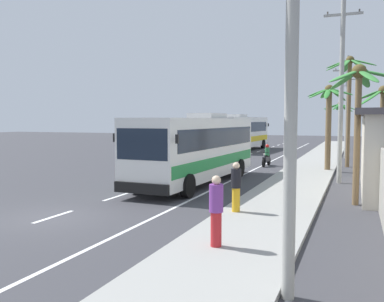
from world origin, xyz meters
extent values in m
plane|color=#3A3A3F|center=(0.00, 0.00, 0.00)|extent=(160.00, 160.00, 0.00)
cube|color=#999993|center=(6.80, 10.00, 0.07)|extent=(3.20, 90.00, 0.14)
cube|color=white|center=(0.00, 0.08, 0.00)|extent=(0.16, 2.00, 0.01)
cube|color=white|center=(0.00, 4.10, 0.00)|extent=(0.16, 2.00, 0.01)
cube|color=white|center=(0.00, 8.12, 0.00)|extent=(0.16, 2.00, 0.01)
cube|color=white|center=(0.00, 12.13, 0.00)|extent=(0.16, 2.00, 0.01)
cube|color=white|center=(0.00, 16.15, 0.00)|extent=(0.16, 2.00, 0.01)
cube|color=white|center=(0.00, 20.17, 0.00)|extent=(0.16, 2.00, 0.01)
cube|color=white|center=(0.00, 24.18, 0.00)|extent=(0.16, 2.00, 0.01)
cube|color=white|center=(0.00, 28.20, 0.00)|extent=(0.16, 2.00, 0.01)
cube|color=white|center=(0.00, 32.22, 0.00)|extent=(0.16, 2.00, 0.01)
cube|color=white|center=(0.00, 36.23, 0.00)|extent=(0.16, 2.00, 0.01)
cube|color=white|center=(0.00, 40.25, 0.00)|extent=(0.16, 2.00, 0.01)
cube|color=white|center=(0.00, 44.27, 0.00)|extent=(0.16, 2.00, 0.01)
cube|color=white|center=(0.00, 48.28, 0.00)|extent=(0.16, 2.00, 0.01)
cube|color=white|center=(3.28, 15.00, 0.00)|extent=(0.14, 70.00, 0.01)
cube|color=#9E998E|center=(10.60, 14.00, 1.17)|extent=(0.24, 60.00, 2.35)
cube|color=silver|center=(1.89, 9.04, 1.91)|extent=(3.01, 11.42, 3.04)
cube|color=#192333|center=(1.90, 9.24, 2.44)|extent=(3.01, 10.52, 0.97)
cube|color=#192333|center=(1.66, 3.43, 2.37)|extent=(2.35, 0.19, 1.28)
cube|color=#1E843D|center=(1.89, 9.04, 1.23)|extent=(3.04, 11.20, 0.55)
cube|color=black|center=(1.66, 3.34, 0.59)|extent=(2.51, 0.26, 0.44)
cube|color=#B7B7B7|center=(1.95, 10.46, 3.57)|extent=(1.51, 2.55, 0.28)
cube|color=black|center=(3.13, 3.58, 2.59)|extent=(0.12, 0.08, 0.36)
cube|color=black|center=(0.21, 3.69, 2.59)|extent=(0.12, 0.08, 0.36)
cylinder|color=black|center=(2.98, 5.03, 0.52)|extent=(0.36, 1.05, 1.04)
cylinder|color=black|center=(0.48, 5.13, 0.52)|extent=(0.36, 1.05, 1.04)
cylinder|color=black|center=(3.28, 12.39, 0.52)|extent=(0.36, 1.05, 1.04)
cylinder|color=black|center=(0.77, 12.49, 0.52)|extent=(0.36, 1.05, 1.04)
cube|color=white|center=(-2.08, 32.92, 2.02)|extent=(3.31, 12.11, 3.25)
cube|color=#192333|center=(-2.10, 32.72, 2.58)|extent=(3.28, 11.16, 1.04)
cube|color=#192333|center=(-1.70, 38.86, 2.50)|extent=(2.35, 0.25, 1.37)
cube|color=yellow|center=(-2.08, 32.92, 1.28)|extent=(3.33, 11.87, 0.59)
cube|color=black|center=(-1.70, 38.95, 0.59)|extent=(2.50, 0.32, 0.44)
cube|color=#B7B7B7|center=(-2.18, 31.43, 3.78)|extent=(1.57, 2.72, 0.28)
cube|color=black|center=(-3.17, 38.74, 2.75)|extent=(0.12, 0.09, 0.36)
cube|color=black|center=(-0.27, 38.56, 2.75)|extent=(0.12, 0.09, 0.36)
cylinder|color=black|center=(-3.06, 37.19, 0.52)|extent=(0.39, 1.06, 1.04)
cylinder|color=black|center=(-0.57, 37.03, 0.52)|extent=(0.39, 1.06, 1.04)
cylinder|color=black|center=(-3.56, 29.42, 0.52)|extent=(0.39, 1.06, 1.04)
cylinder|color=black|center=(-1.07, 29.26, 0.52)|extent=(0.39, 1.06, 1.04)
cylinder|color=black|center=(3.58, 17.78, 0.30)|extent=(0.14, 0.61, 0.60)
cylinder|color=black|center=(3.67, 19.14, 0.30)|extent=(0.16, 0.61, 0.60)
cube|color=black|center=(3.62, 18.41, 0.52)|extent=(0.32, 1.11, 0.36)
cube|color=black|center=(3.64, 18.71, 0.72)|extent=(0.28, 0.62, 0.12)
cylinder|color=gray|center=(3.59, 17.90, 0.60)|extent=(0.08, 0.32, 0.67)
cylinder|color=black|center=(3.59, 18.00, 1.04)|extent=(0.56, 0.08, 0.04)
sphere|color=#EAEACC|center=(3.59, 17.88, 0.90)|extent=(0.14, 0.14, 0.14)
cylinder|color=#2D7A47|center=(3.64, 18.66, 1.02)|extent=(0.32, 0.32, 0.60)
sphere|color=red|center=(3.64, 18.66, 1.45)|extent=(0.26, 0.26, 0.26)
cylinder|color=red|center=(6.42, -1.46, 0.58)|extent=(0.28, 0.28, 0.88)
cylinder|color=#75388E|center=(6.42, -1.46, 1.37)|extent=(0.36, 0.36, 0.70)
sphere|color=beige|center=(6.42, -1.46, 1.83)|extent=(0.24, 0.24, 0.24)
cylinder|color=gold|center=(5.80, 2.60, 0.56)|extent=(0.28, 0.28, 0.84)
cylinder|color=black|center=(5.80, 2.60, 1.31)|extent=(0.36, 0.36, 0.66)
sphere|color=beige|center=(5.80, 2.60, 1.75)|extent=(0.25, 0.25, 0.25)
cylinder|color=#9E9E99|center=(8.55, -3.59, 4.15)|extent=(0.24, 0.24, 8.31)
cylinder|color=#9E9E99|center=(8.85, 11.84, 5.22)|extent=(0.24, 0.24, 10.43)
cube|color=#9E9E99|center=(8.85, 11.84, 8.75)|extent=(1.93, 0.12, 0.12)
cylinder|color=#4C4742|center=(8.08, 11.84, 8.87)|extent=(0.08, 0.08, 0.16)
cylinder|color=#4C4742|center=(9.62, 11.84, 8.87)|extent=(0.08, 0.08, 0.16)
cylinder|color=#9E9E99|center=(8.77, 27.26, 4.43)|extent=(0.24, 0.24, 8.85)
cube|color=#9E9E99|center=(8.77, 27.26, 7.61)|extent=(2.41, 0.12, 0.12)
cylinder|color=#4C4742|center=(7.81, 27.26, 7.73)|extent=(0.08, 0.08, 0.16)
cylinder|color=#4C4742|center=(9.74, 27.26, 7.73)|extent=(0.08, 0.08, 0.16)
cylinder|color=#9E9E99|center=(8.49, 42.68, 4.90)|extent=(0.24, 0.24, 9.80)
cube|color=#9E9E99|center=(8.49, 42.68, 8.21)|extent=(2.51, 0.12, 0.12)
cylinder|color=#4C4742|center=(7.49, 42.68, 8.33)|extent=(0.08, 0.08, 0.16)
cylinder|color=#4C4742|center=(9.49, 42.68, 8.33)|extent=(0.08, 0.08, 0.16)
cylinder|color=#9E9E99|center=(7.51, 42.68, 7.46)|extent=(1.96, 0.09, 0.09)
cube|color=#4C4C51|center=(6.53, 42.68, 7.40)|extent=(0.44, 0.24, 0.14)
cylinder|color=brown|center=(7.95, 16.70, 2.62)|extent=(0.36, 0.36, 5.25)
ellipsoid|color=#337F33|center=(8.66, 16.66, 5.12)|extent=(1.49, 0.46, 0.58)
ellipsoid|color=#337F33|center=(8.43, 17.13, 4.96)|extent=(1.25, 1.17, 0.88)
ellipsoid|color=#337F33|center=(7.66, 17.34, 5.07)|extent=(0.92, 1.46, 0.67)
ellipsoid|color=#337F33|center=(7.26, 16.90, 5.11)|extent=(1.51, 0.74, 0.59)
ellipsoid|color=#337F33|center=(7.35, 16.38, 5.03)|extent=(1.41, 0.99, 0.74)
ellipsoid|color=#337F33|center=(7.89, 16.05, 4.99)|extent=(0.49, 1.41, 0.82)
ellipsoid|color=#337F33|center=(8.30, 16.09, 5.10)|extent=(1.03, 1.45, 0.60)
sphere|color=brown|center=(7.95, 16.70, 5.30)|extent=(0.56, 0.56, 0.56)
cylinder|color=brown|center=(11.08, 16.69, 2.55)|extent=(0.30, 0.30, 5.10)
ellipsoid|color=#337F33|center=(10.40, 17.34, 4.94)|extent=(1.64, 1.59, 0.64)
ellipsoid|color=#337F33|center=(10.42, 16.17, 4.71)|extent=(1.60, 1.37, 1.09)
sphere|color=brown|center=(11.08, 16.69, 5.15)|extent=(0.56, 0.56, 0.56)
cylinder|color=brown|center=(9.68, 6.10, 2.57)|extent=(0.24, 0.24, 5.15)
ellipsoid|color=#3D893D|center=(10.41, 6.13, 5.06)|extent=(1.50, 0.41, 0.49)
ellipsoid|color=#3D893D|center=(9.86, 6.78, 4.96)|extent=(0.73, 1.49, 0.69)
ellipsoid|color=#3D893D|center=(9.14, 6.50, 4.91)|extent=(1.35, 1.12, 0.78)
ellipsoid|color=#3D893D|center=(9.16, 5.62, 5.00)|extent=(1.32, 1.26, 0.62)
ellipsoid|color=#3D893D|center=(10.00, 5.49, 4.95)|extent=(0.98, 1.44, 0.70)
sphere|color=brown|center=(9.68, 6.10, 5.20)|extent=(0.56, 0.56, 0.56)
cylinder|color=brown|center=(7.77, 39.40, 2.55)|extent=(0.32, 0.32, 5.10)
ellipsoid|color=#28702D|center=(8.69, 39.22, 4.80)|extent=(1.95, 0.72, 0.91)
ellipsoid|color=#28702D|center=(8.21, 40.20, 4.75)|extent=(1.21, 1.82, 1.02)
ellipsoid|color=#28702D|center=(7.57, 40.34, 4.85)|extent=(0.76, 1.99, 0.81)
ellipsoid|color=#28702D|center=(6.90, 39.80, 4.85)|extent=(1.92, 1.15, 0.82)
ellipsoid|color=#28702D|center=(6.90, 38.98, 4.89)|extent=(1.94, 1.18, 0.74)
ellipsoid|color=#28702D|center=(7.44, 38.51, 4.83)|extent=(1.02, 1.94, 0.86)
ellipsoid|color=#28702D|center=(8.45, 38.81, 4.73)|extent=(1.64, 1.48, 1.06)
sphere|color=brown|center=(7.77, 39.40, 5.15)|extent=(0.56, 0.56, 0.56)
cylinder|color=brown|center=(9.08, 20.07, 3.74)|extent=(0.27, 0.27, 7.47)
ellipsoid|color=#3D893D|center=(9.94, 19.96, 7.30)|extent=(1.81, 0.58, 0.66)
ellipsoid|color=#3D893D|center=(9.69, 20.61, 7.17)|extent=(1.50, 1.39, 0.91)
ellipsoid|color=#3D893D|center=(8.87, 20.88, 7.21)|extent=(0.78, 1.76, 0.82)
ellipsoid|color=#3D893D|center=(8.27, 20.42, 7.33)|extent=(1.79, 1.04, 0.59)
ellipsoid|color=#3D893D|center=(8.30, 19.81, 7.18)|extent=(1.72, 0.88, 0.90)
ellipsoid|color=#3D893D|center=(8.77, 19.32, 7.16)|extent=(0.97, 1.69, 0.93)
ellipsoid|color=#3D893D|center=(9.59, 19.42, 7.19)|extent=(1.33, 1.57, 0.86)
sphere|color=brown|center=(9.08, 20.07, 7.52)|extent=(0.56, 0.56, 0.56)
camera|label=1|loc=(9.67, -11.28, 3.34)|focal=38.87mm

